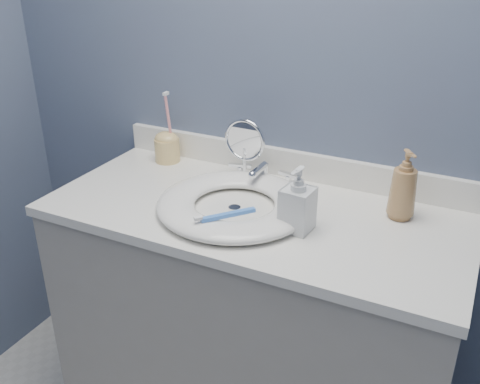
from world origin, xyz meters
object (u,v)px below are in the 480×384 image
Objects in this scene: makeup_mirror at (245,147)px; soap_bottle_clear at (298,199)px; toothbrush_holder at (167,146)px; soap_bottle_amber at (404,185)px.

soap_bottle_clear is (0.27, -0.23, -0.02)m from makeup_mirror.
toothbrush_holder reaches higher than makeup_mirror.
makeup_mirror is 0.35m from soap_bottle_clear.
makeup_mirror is at bearing -4.63° from toothbrush_holder.
soap_bottle_amber is 0.30m from soap_bottle_clear.
soap_bottle_clear is at bearing -39.77° from makeup_mirror.
makeup_mirror is 0.50m from soap_bottle_amber.
soap_bottle_clear is at bearing -23.72° from toothbrush_holder.
makeup_mirror is 1.15× the size of soap_bottle_clear.
makeup_mirror is at bearing 139.34° from soap_bottle_amber.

